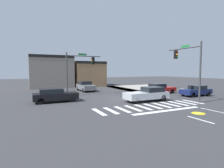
{
  "coord_description": "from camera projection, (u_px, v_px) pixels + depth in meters",
  "views": [
    {
      "loc": [
        -10.28,
        -17.4,
        3.27
      ],
      "look_at": [
        -1.49,
        0.96,
        1.71
      ],
      "focal_mm": 28.44,
      "sensor_mm": 36.0,
      "label": 1
    }
  ],
  "objects": [
    {
      "name": "traffic_signal_southeast",
      "position": [
        189.0,
        62.0,
        18.97
      ],
      "size": [
        0.32,
        4.5,
        6.17
      ],
      "rotation": [
        0.0,
        0.0,
        1.57
      ],
      "color": "#383A3D",
      "rests_on": "ground_plane"
    },
    {
      "name": "curb_corner_northeast",
      "position": [
        141.0,
        88.0,
        32.44
      ],
      "size": [
        10.0,
        10.6,
        0.15
      ],
      "color": "#9E998E",
      "rests_on": "ground_plane"
    },
    {
      "name": "ground_plane",
      "position": [
        127.0,
        99.0,
        20.32
      ],
      "size": [
        120.0,
        120.0,
        0.0
      ],
      "primitive_type": "plane",
      "color": "#353538"
    },
    {
      "name": "traffic_signal_northwest",
      "position": [
        79.0,
        66.0,
        23.1
      ],
      "size": [
        4.67,
        0.32,
        5.55
      ],
      "color": "#383A3D",
      "rests_on": "ground_plane"
    },
    {
      "name": "car_gray",
      "position": [
        86.0,
        86.0,
        28.24
      ],
      "size": [
        1.9,
        4.7,
        1.55
      ],
      "rotation": [
        0.0,
        0.0,
        -1.57
      ],
      "color": "slate",
      "rests_on": "ground_plane"
    },
    {
      "name": "car_red",
      "position": [
        159.0,
        88.0,
        25.3
      ],
      "size": [
        4.43,
        1.89,
        1.4
      ],
      "color": "red",
      "rests_on": "ground_plane"
    },
    {
      "name": "crosswalk_near",
      "position": [
        152.0,
        106.0,
        16.27
      ],
      "size": [
        10.92,
        2.62,
        0.01
      ],
      "color": "silver",
      "rests_on": "ground_plane"
    },
    {
      "name": "car_black",
      "position": [
        55.0,
        95.0,
        18.28
      ],
      "size": [
        4.43,
        1.77,
        1.41
      ],
      "color": "black",
      "rests_on": "ground_plane"
    },
    {
      "name": "car_navy",
      "position": [
        196.0,
        91.0,
        22.75
      ],
      "size": [
        4.11,
        1.73,
        1.35
      ],
      "rotation": [
        0.0,
        0.0,
        3.14
      ],
      "color": "#141E4C",
      "rests_on": "ground_plane"
    },
    {
      "name": "car_silver",
      "position": [
        148.0,
        94.0,
        18.8
      ],
      "size": [
        4.76,
        1.77,
        1.5
      ],
      "rotation": [
        0.0,
        0.0,
        3.14
      ],
      "color": "#B7BABF",
      "rests_on": "ground_plane"
    },
    {
      "name": "storefront_row",
      "position": [
        65.0,
        72.0,
        35.94
      ],
      "size": [
        14.54,
        6.95,
        6.08
      ],
      "color": "gray",
      "rests_on": "ground_plane"
    },
    {
      "name": "bike_detector_marking",
      "position": [
        198.0,
        113.0,
        13.54
      ],
      "size": [
        0.98,
        0.98,
        0.01
      ],
      "color": "yellow",
      "rests_on": "ground_plane"
    }
  ]
}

